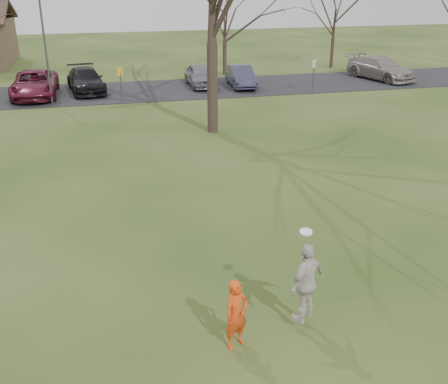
{
  "coord_description": "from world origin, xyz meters",
  "views": [
    {
      "loc": [
        -3.16,
        -9.57,
        7.41
      ],
      "look_at": [
        0.0,
        4.0,
        1.5
      ],
      "focal_mm": 42.57,
      "sensor_mm": 36.0,
      "label": 1
    }
  ],
  "objects_px": {
    "car_3": "(86,80)",
    "car_5": "(241,76)",
    "car_2": "(35,84)",
    "car_4": "(200,75)",
    "lamp_post": "(44,34)",
    "car_7": "(381,68)",
    "catching_play": "(306,282)",
    "player_defender": "(236,314)"
  },
  "relations": [
    {
      "from": "car_5",
      "to": "catching_play",
      "type": "relative_size",
      "value": 1.91
    },
    {
      "from": "catching_play",
      "to": "player_defender",
      "type": "bearing_deg",
      "value": -170.27
    },
    {
      "from": "car_2",
      "to": "car_5",
      "type": "relative_size",
      "value": 1.36
    },
    {
      "from": "car_4",
      "to": "car_5",
      "type": "height_order",
      "value": "car_4"
    },
    {
      "from": "car_3",
      "to": "car_4",
      "type": "height_order",
      "value": "car_3"
    },
    {
      "from": "car_7",
      "to": "lamp_post",
      "type": "bearing_deg",
      "value": 167.68
    },
    {
      "from": "car_5",
      "to": "lamp_post",
      "type": "bearing_deg",
      "value": -166.55
    },
    {
      "from": "car_2",
      "to": "car_3",
      "type": "xyz_separation_m",
      "value": [
        3.04,
        0.75,
        -0.05
      ]
    },
    {
      "from": "car_2",
      "to": "player_defender",
      "type": "bearing_deg",
      "value": -76.28
    },
    {
      "from": "car_3",
      "to": "car_4",
      "type": "relative_size",
      "value": 1.21
    },
    {
      "from": "car_4",
      "to": "player_defender",
      "type": "bearing_deg",
      "value": -100.27
    },
    {
      "from": "catching_play",
      "to": "lamp_post",
      "type": "distance_m",
      "value": 24.11
    },
    {
      "from": "player_defender",
      "to": "lamp_post",
      "type": "relative_size",
      "value": 0.25
    },
    {
      "from": "car_5",
      "to": "lamp_post",
      "type": "distance_m",
      "value": 12.64
    },
    {
      "from": "car_3",
      "to": "car_7",
      "type": "xyz_separation_m",
      "value": [
        20.39,
        -0.52,
        0.05
      ]
    },
    {
      "from": "car_4",
      "to": "car_7",
      "type": "height_order",
      "value": "car_7"
    },
    {
      "from": "car_2",
      "to": "lamp_post",
      "type": "xyz_separation_m",
      "value": [
        1.1,
        -2.3,
        3.15
      ]
    },
    {
      "from": "car_3",
      "to": "car_7",
      "type": "bearing_deg",
      "value": -9.27
    },
    {
      "from": "car_4",
      "to": "lamp_post",
      "type": "xyz_separation_m",
      "value": [
        -9.41,
        -3.05,
        3.22
      ]
    },
    {
      "from": "car_3",
      "to": "car_5",
      "type": "bearing_deg",
      "value": -12.05
    },
    {
      "from": "player_defender",
      "to": "lamp_post",
      "type": "distance_m",
      "value": 24.02
    },
    {
      "from": "player_defender",
      "to": "car_3",
      "type": "height_order",
      "value": "player_defender"
    },
    {
      "from": "lamp_post",
      "to": "car_5",
      "type": "bearing_deg",
      "value": 10.88
    },
    {
      "from": "car_3",
      "to": "car_4",
      "type": "distance_m",
      "value": 7.46
    },
    {
      "from": "player_defender",
      "to": "car_2",
      "type": "height_order",
      "value": "car_2"
    },
    {
      "from": "player_defender",
      "to": "car_4",
      "type": "height_order",
      "value": "player_defender"
    },
    {
      "from": "car_5",
      "to": "car_7",
      "type": "height_order",
      "value": "car_7"
    },
    {
      "from": "car_2",
      "to": "car_4",
      "type": "distance_m",
      "value": 10.54
    },
    {
      "from": "player_defender",
      "to": "car_5",
      "type": "bearing_deg",
      "value": 47.68
    },
    {
      "from": "car_7",
      "to": "car_5",
      "type": "bearing_deg",
      "value": 162.46
    },
    {
      "from": "car_2",
      "to": "lamp_post",
      "type": "bearing_deg",
      "value": -64.46
    },
    {
      "from": "car_7",
      "to": "catching_play",
      "type": "height_order",
      "value": "catching_play"
    },
    {
      "from": "car_7",
      "to": "catching_play",
      "type": "distance_m",
      "value": 29.86
    },
    {
      "from": "car_3",
      "to": "lamp_post",
      "type": "bearing_deg",
      "value": -130.23
    },
    {
      "from": "car_4",
      "to": "car_2",
      "type": "bearing_deg",
      "value": -177.05
    },
    {
      "from": "car_4",
      "to": "lamp_post",
      "type": "bearing_deg",
      "value": -163.14
    },
    {
      "from": "car_7",
      "to": "car_4",
      "type": "bearing_deg",
      "value": 158.92
    },
    {
      "from": "car_2",
      "to": "lamp_post",
      "type": "height_order",
      "value": "lamp_post"
    },
    {
      "from": "catching_play",
      "to": "car_7",
      "type": "bearing_deg",
      "value": 58.62
    },
    {
      "from": "player_defender",
      "to": "car_5",
      "type": "xyz_separation_m",
      "value": [
        6.84,
        25.55,
        -0.07
      ]
    },
    {
      "from": "catching_play",
      "to": "car_4",
      "type": "bearing_deg",
      "value": 84.25
    },
    {
      "from": "car_2",
      "to": "catching_play",
      "type": "height_order",
      "value": "catching_play"
    }
  ]
}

